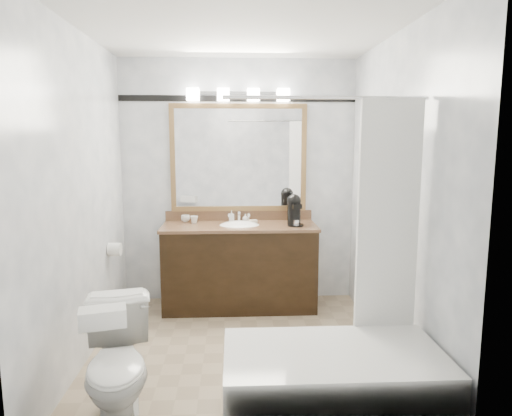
{
  "coord_description": "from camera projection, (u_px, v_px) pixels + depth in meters",
  "views": [
    {
      "loc": [
        -0.06,
        -3.44,
        1.69
      ],
      "look_at": [
        0.13,
        0.35,
        1.12
      ],
      "focal_mm": 32.0,
      "sensor_mm": 36.0,
      "label": 1
    }
  ],
  "objects": [
    {
      "name": "bathtub",
      "position": [
        336.0,
        376.0,
        2.75
      ],
      "size": [
        1.3,
        0.75,
        1.96
      ],
      "color": "white",
      "rests_on": "ground"
    },
    {
      "name": "tp_roll",
      "position": [
        115.0,
        249.0,
        4.15
      ],
      "size": [
        0.11,
        0.12,
        0.12
      ],
      "primitive_type": "cylinder",
      "rotation": [
        0.0,
        1.57,
        0.0
      ],
      "color": "white",
      "rests_on": "room"
    },
    {
      "name": "room",
      "position": [
        241.0,
        198.0,
        3.46
      ],
      "size": [
        2.42,
        2.62,
        2.52
      ],
      "color": "tan",
      "rests_on": "ground"
    },
    {
      "name": "mirror",
      "position": [
        239.0,
        158.0,
        4.69
      ],
      "size": [
        1.4,
        0.04,
        1.1
      ],
      "color": "#987244",
      "rests_on": "room"
    },
    {
      "name": "accent_stripe",
      "position": [
        238.0,
        99.0,
        4.61
      ],
      "size": [
        2.4,
        0.01,
        0.06
      ],
      "primitive_type": "cube",
      "color": "black",
      "rests_on": "room"
    },
    {
      "name": "vanity",
      "position": [
        240.0,
        265.0,
        4.59
      ],
      "size": [
        1.53,
        0.58,
        0.97
      ],
      "color": "black",
      "rests_on": "ground"
    },
    {
      "name": "tissue_box",
      "position": [
        103.0,
        317.0,
        2.39
      ],
      "size": [
        0.26,
        0.19,
        0.1
      ],
      "primitive_type": "cube",
      "rotation": [
        0.0,
        0.0,
        0.26
      ],
      "color": "white",
      "rests_on": "toilet"
    },
    {
      "name": "cup_left",
      "position": [
        185.0,
        218.0,
        4.68
      ],
      "size": [
        0.1,
        0.1,
        0.07
      ],
      "primitive_type": "imported",
      "rotation": [
        0.0,
        0.0,
        -0.11
      ],
      "color": "white",
      "rests_on": "vanity"
    },
    {
      "name": "soap_bottle_a",
      "position": [
        232.0,
        216.0,
        4.71
      ],
      "size": [
        0.05,
        0.06,
        0.11
      ],
      "primitive_type": "imported",
      "rotation": [
        0.0,
        0.0,
        0.08
      ],
      "color": "white",
      "rests_on": "vanity"
    },
    {
      "name": "vanity_light_bar",
      "position": [
        238.0,
        95.0,
        4.54
      ],
      "size": [
        1.02,
        0.14,
        0.12
      ],
      "color": "silver",
      "rests_on": "room"
    },
    {
      "name": "soap_bottle_b",
      "position": [
        245.0,
        218.0,
        4.71
      ],
      "size": [
        0.07,
        0.07,
        0.08
      ],
      "primitive_type": "imported",
      "rotation": [
        0.0,
        0.0,
        -0.14
      ],
      "color": "white",
      "rests_on": "vanity"
    },
    {
      "name": "soap_bar",
      "position": [
        253.0,
        221.0,
        4.65
      ],
      "size": [
        0.1,
        0.08,
        0.03
      ],
      "primitive_type": "cube",
      "rotation": [
        0.0,
        0.0,
        0.35
      ],
      "color": "beige",
      "rests_on": "vanity"
    },
    {
      "name": "toilet",
      "position": [
        118.0,
        366.0,
        2.7
      ],
      "size": [
        0.54,
        0.77,
        0.72
      ],
      "primitive_type": "imported",
      "rotation": [
        0.0,
        0.0,
        0.21
      ],
      "color": "white",
      "rests_on": "ground"
    },
    {
      "name": "cup_right",
      "position": [
        194.0,
        220.0,
        4.61
      ],
      "size": [
        0.1,
        0.1,
        0.07
      ],
      "primitive_type": "imported",
      "rotation": [
        0.0,
        0.0,
        0.25
      ],
      "color": "white",
      "rests_on": "vanity"
    },
    {
      "name": "coffee_maker",
      "position": [
        294.0,
        209.0,
        4.49
      ],
      "size": [
        0.16,
        0.2,
        0.31
      ],
      "rotation": [
        0.0,
        0.0,
        0.19
      ],
      "color": "black",
      "rests_on": "vanity"
    }
  ]
}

